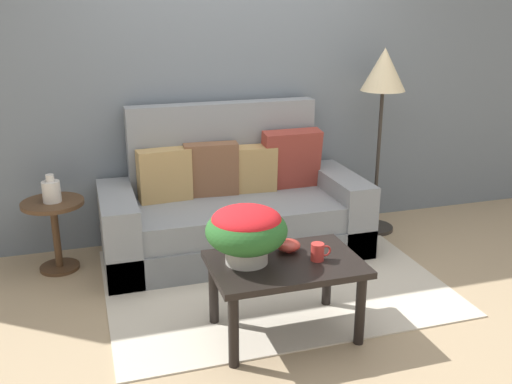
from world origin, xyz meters
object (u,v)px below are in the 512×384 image
side_table (55,223)px  snack_bowl (288,245)px  floor_lamp (383,83)px  couch (233,210)px  coffee_mug (318,252)px  potted_plant (246,229)px  coffee_table (285,273)px  table_vase (51,191)px

side_table → snack_bowl: (1.35, -1.18, 0.14)m
side_table → floor_lamp: (2.58, 0.01, 0.89)m
couch → floor_lamp: size_ratio=1.30×
floor_lamp → snack_bowl: 1.87m
coffee_mug → potted_plant: bearing=166.8°
coffee_table → snack_bowl: snack_bowl is taller
couch → coffee_table: bearing=-91.2°
floor_lamp → table_vase: size_ratio=7.62×
floor_lamp → potted_plant: floor_lamp is taller
couch → snack_bowl: bearing=-88.2°
side_table → table_vase: table_vase is taller
couch → table_vase: size_ratio=9.89×
snack_bowl → coffee_mug: bearing=-53.4°
couch → coffee_table: size_ratio=2.30×
snack_bowl → potted_plant: bearing=-165.9°
potted_plant → snack_bowl: size_ratio=3.18×
coffee_table → table_vase: size_ratio=4.29×
snack_bowl → table_vase: table_vase is taller
side_table → table_vase: 0.25m
floor_lamp → table_vase: floor_lamp is taller
potted_plant → coffee_mug: 0.44m
floor_lamp → snack_bowl: floor_lamp is taller
coffee_table → potted_plant: 0.35m
couch → coffee_table: (-0.03, -1.25, 0.06)m
coffee_mug → side_table: bearing=137.6°
coffee_table → coffee_mug: size_ratio=7.04×
table_vase → floor_lamp: bearing=0.5°
snack_bowl → couch: bearing=91.8°
couch → side_table: (-1.31, 0.05, 0.03)m
coffee_table → side_table: size_ratio=1.63×
coffee_table → floor_lamp: 2.03m
floor_lamp → coffee_mug: 1.90m
couch → side_table: 1.32m
side_table → snack_bowl: snack_bowl is taller
potted_plant → coffee_mug: size_ratio=3.77×
coffee_mug → table_vase: 1.98m
coffee_table → table_vase: bearing=134.9°
couch → snack_bowl: 1.14m
coffee_table → floor_lamp: bearing=45.4°
floor_lamp → couch: bearing=-177.2°
potted_plant → snack_bowl: potted_plant is taller
side_table → potted_plant: 1.68m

